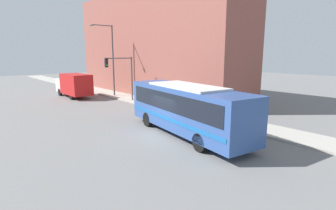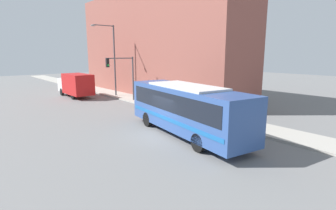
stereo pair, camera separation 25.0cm
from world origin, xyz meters
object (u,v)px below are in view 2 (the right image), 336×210
object	(u,v)px
city_bus	(186,106)
fire_hydrant	(174,106)
parking_meter	(159,98)
street_lamp	(112,55)
traffic_light_pole	(123,71)
pedestrian_mid_block	(194,100)
delivery_truck	(76,84)
pedestrian_near_corner	(166,95)

from	to	relation	value
city_bus	fire_hydrant	xyz separation A→B (m)	(3.97, 5.75, -1.38)
parking_meter	street_lamp	world-z (taller)	street_lamp
traffic_light_pole	parking_meter	world-z (taller)	traffic_light_pole
parking_meter	pedestrian_mid_block	world-z (taller)	pedestrian_mid_block
delivery_truck	street_lamp	distance (m)	5.73
pedestrian_mid_block	city_bus	bearing A→B (deg)	-139.60
pedestrian_near_corner	delivery_truck	bearing A→B (deg)	114.80
traffic_light_pole	street_lamp	size ratio (longest dim) A/B	0.57
delivery_truck	parking_meter	distance (m)	12.34
pedestrian_near_corner	pedestrian_mid_block	xyz separation A→B (m)	(-0.05, -4.04, 0.04)
fire_hydrant	city_bus	bearing A→B (deg)	-124.67
traffic_light_pole	street_lamp	bearing A→B (deg)	77.46
city_bus	pedestrian_near_corner	bearing A→B (deg)	66.21
traffic_light_pole	delivery_truck	bearing A→B (deg)	110.49
delivery_truck	traffic_light_pole	world-z (taller)	traffic_light_pole
traffic_light_pole	street_lamp	world-z (taller)	street_lamp
fire_hydrant	pedestrian_mid_block	bearing A→B (deg)	-38.82
traffic_light_pole	parking_meter	distance (m)	5.44
city_bus	parking_meter	size ratio (longest dim) A/B	8.24
street_lamp	pedestrian_mid_block	world-z (taller)	street_lamp
street_lamp	fire_hydrant	bearing A→B (deg)	-89.47
city_bus	pedestrian_near_corner	distance (m)	10.25
parking_meter	street_lamp	bearing A→B (deg)	90.66
parking_meter	pedestrian_near_corner	bearing A→B (deg)	23.84
delivery_truck	pedestrian_near_corner	distance (m)	12.26
city_bus	fire_hydrant	bearing A→B (deg)	63.82
traffic_light_pole	parking_meter	bearing A→B (deg)	-77.70
street_lamp	delivery_truck	bearing A→B (deg)	141.75
city_bus	traffic_light_pole	distance (m)	13.17
city_bus	pedestrian_mid_block	xyz separation A→B (m)	(5.40, 4.60, -0.78)
parking_meter	pedestrian_near_corner	world-z (taller)	pedestrian_near_corner
city_bus	street_lamp	distance (m)	17.68
city_bus	pedestrian_near_corner	xyz separation A→B (m)	(5.45, 8.64, -0.82)
street_lamp	pedestrian_near_corner	bearing A→B (deg)	-79.22
fire_hydrant	traffic_light_pole	world-z (taller)	traffic_light_pole
pedestrian_near_corner	pedestrian_mid_block	distance (m)	4.04
traffic_light_pole	pedestrian_near_corner	world-z (taller)	traffic_light_pole
delivery_truck	pedestrian_near_corner	xyz separation A→B (m)	(5.14, -11.12, -0.48)
traffic_light_pole	pedestrian_mid_block	world-z (taller)	traffic_light_pole
parking_meter	fire_hydrant	bearing A→B (deg)	-90.00
traffic_light_pole	street_lamp	xyz separation A→B (m)	(0.94, 4.21, 1.63)
fire_hydrant	pedestrian_near_corner	distance (m)	3.29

